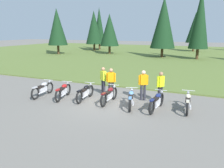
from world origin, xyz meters
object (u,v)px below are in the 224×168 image
motorcycle_silver (43,89)px  motorcycle_sky_blue (131,99)px  motorcycle_maroon (109,95)px  motorcycle_black (85,92)px  rider_in_hivis_vest (143,83)px  motorcycle_cream (188,102)px  motorcycle_red (63,91)px  motorcycle_navy (157,101)px  rider_checking_bike (111,81)px  rider_with_back_turned (103,79)px  rider_near_row_end (161,85)px

motorcycle_silver → motorcycle_sky_blue: (5.37, 0.22, 0.00)m
motorcycle_maroon → motorcycle_sky_blue: bearing=-8.3°
motorcycle_black → rider_in_hivis_vest: (2.93, 1.26, 0.51)m
motorcycle_sky_blue → motorcycle_cream: bearing=12.3°
motorcycle_red → motorcycle_sky_blue: size_ratio=1.01×
motorcycle_maroon → rider_in_hivis_vest: rider_in_hivis_vest is taller
motorcycle_silver → motorcycle_black: bearing=7.6°
motorcycle_red → motorcycle_navy: same height
rider_checking_bike → rider_with_back_turned: (-0.60, 0.20, 0.00)m
motorcycle_red → motorcycle_navy: (5.29, 0.21, 0.00)m
motorcycle_maroon → motorcycle_sky_blue: size_ratio=1.03×
rider_with_back_turned → motorcycle_silver: bearing=-151.0°
rider_checking_bike → rider_near_row_end: size_ratio=1.00×
rider_near_row_end → motorcycle_red: bearing=-164.4°
motorcycle_sky_blue → rider_in_hivis_vest: size_ratio=1.23×
motorcycle_maroon → rider_checking_bike: bearing=109.3°
motorcycle_navy → motorcycle_cream: same height
motorcycle_black → motorcycle_maroon: (1.43, 0.05, 0.00)m
motorcycle_black → motorcycle_navy: bearing=-0.5°
motorcycle_maroon → rider_with_back_turned: (-0.98, 1.31, 0.51)m
rider_in_hivis_vest → motorcycle_sky_blue: bearing=-98.9°
motorcycle_sky_blue → rider_checking_bike: rider_checking_bike is taller
rider_in_hivis_vest → motorcycle_black: bearing=-156.7°
motorcycle_cream → rider_checking_bike: (-4.33, 0.71, 0.51)m
motorcycle_navy → motorcycle_silver: bearing=-177.3°
rider_near_row_end → motorcycle_navy: bearing=-85.0°
motorcycle_red → motorcycle_black: bearing=10.8°
motorcycle_silver → motorcycle_cream: bearing=5.7°
motorcycle_maroon → rider_with_back_turned: rider_with_back_turned is taller
rider_checking_bike → rider_in_hivis_vest: bearing=3.0°
rider_with_back_turned → rider_near_row_end: size_ratio=1.00×
motorcycle_sky_blue → motorcycle_cream: (2.66, 0.58, 0.00)m
motorcycle_black → rider_with_back_turned: 1.53m
motorcycle_black → rider_in_hivis_vest: rider_in_hivis_vest is taller
motorcycle_sky_blue → rider_checking_bike: size_ratio=1.23×
motorcycle_silver → rider_in_hivis_vest: bearing=16.1°
motorcycle_silver → rider_with_back_turned: bearing=29.0°
motorcycle_maroon → rider_near_row_end: 2.76m
motorcycle_maroon → motorcycle_cream: 3.96m
motorcycle_black → motorcycle_silver: bearing=-172.4°
motorcycle_black → rider_with_back_turned: rider_with_back_turned is taller
motorcycle_red → rider_near_row_end: (5.18, 1.45, 0.51)m
motorcycle_black → motorcycle_cream: size_ratio=1.00×
rider_in_hivis_vest → rider_checking_bike: bearing=-177.0°
motorcycle_black → motorcycle_red: bearing=-169.2°
motorcycle_black → motorcycle_navy: (4.00, -0.04, 0.00)m
rider_checking_bike → rider_in_hivis_vest: 1.89m
motorcycle_maroon → rider_with_back_turned: size_ratio=1.26×
rider_checking_bike → rider_with_back_turned: bearing=161.0°
motorcycle_navy → rider_with_back_turned: 3.85m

